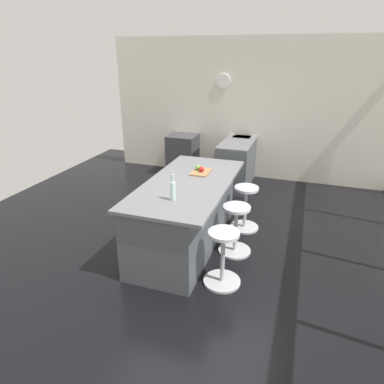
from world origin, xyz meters
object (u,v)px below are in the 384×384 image
(kitchen_island, at_px, (185,213))
(cutting_board, at_px, (201,172))
(stool_near_camera, at_px, (223,259))
(water_bottle, at_px, (173,190))
(stool_middle, at_px, (235,231))
(oven_range, at_px, (183,155))
(apple_red, at_px, (201,169))
(apple_green, at_px, (198,167))
(stool_by_window, at_px, (245,209))

(kitchen_island, xyz_separation_m, cutting_board, (-0.40, 0.10, 0.48))
(stool_near_camera, xyz_separation_m, water_bottle, (-0.09, -0.63, 0.74))
(stool_middle, xyz_separation_m, stool_near_camera, (0.71, 0.00, 0.00))
(oven_range, relative_size, stool_middle, 1.28)
(oven_range, relative_size, apple_red, 11.50)
(stool_middle, bearing_deg, kitchen_island, -90.00)
(oven_range, distance_m, apple_green, 2.66)
(stool_by_window, xyz_separation_m, apple_green, (0.26, -0.67, 0.68))
(apple_green, xyz_separation_m, water_bottle, (1.06, 0.04, 0.07))
(stool_near_camera, relative_size, cutting_board, 1.89)
(oven_range, xyz_separation_m, stool_near_camera, (3.51, 1.77, -0.11))
(apple_green, bearing_deg, stool_by_window, 111.15)
(oven_range, bearing_deg, cutting_board, 25.81)
(cutting_board, xyz_separation_m, apple_red, (0.02, 0.01, 0.05))
(water_bottle, bearing_deg, oven_range, -161.57)
(kitchen_island, distance_m, stool_near_camera, 1.01)
(stool_near_camera, bearing_deg, apple_green, -149.59)
(stool_by_window, height_order, apple_red, apple_red)
(apple_green, bearing_deg, kitchen_island, -4.60)
(stool_by_window, bearing_deg, cutting_board, -63.62)
(kitchen_island, height_order, apple_red, apple_red)
(oven_range, distance_m, stool_by_window, 2.75)
(stool_by_window, bearing_deg, stool_near_camera, 0.00)
(stool_middle, relative_size, stool_near_camera, 1.00)
(oven_range, height_order, stool_middle, oven_range)
(oven_range, relative_size, stool_near_camera, 1.28)
(stool_by_window, relative_size, apple_green, 9.38)
(cutting_board, xyz_separation_m, apple_green, (-0.04, -0.06, 0.05))
(cutting_board, distance_m, water_bottle, 1.03)
(stool_by_window, xyz_separation_m, stool_near_camera, (1.41, 0.00, 0.00))
(cutting_board, bearing_deg, stool_by_window, 116.38)
(water_bottle, bearing_deg, stool_by_window, 154.39)
(cutting_board, bearing_deg, apple_green, -125.15)
(oven_range, height_order, water_bottle, water_bottle)
(stool_by_window, xyz_separation_m, stool_middle, (0.71, 0.00, 0.00))
(stool_near_camera, height_order, cutting_board, cutting_board)
(cutting_board, xyz_separation_m, water_bottle, (1.02, -0.02, 0.11))
(water_bottle, bearing_deg, kitchen_island, -173.00)
(kitchen_island, relative_size, apple_green, 30.68)
(stool_middle, xyz_separation_m, water_bottle, (0.62, -0.63, 0.74))
(stool_by_window, bearing_deg, kitchen_island, -45.21)
(oven_range, xyz_separation_m, water_bottle, (3.42, 1.14, 0.63))
(oven_range, distance_m, cutting_board, 2.71)
(cutting_board, relative_size, apple_red, 4.76)
(apple_red, bearing_deg, cutting_board, -148.70)
(apple_red, height_order, apple_green, apple_red)
(apple_green, bearing_deg, water_bottle, 2.17)
(stool_by_window, relative_size, water_bottle, 2.18)
(stool_by_window, xyz_separation_m, water_bottle, (1.32, -0.63, 0.74))
(kitchen_island, xyz_separation_m, water_bottle, (0.62, 0.08, 0.59))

